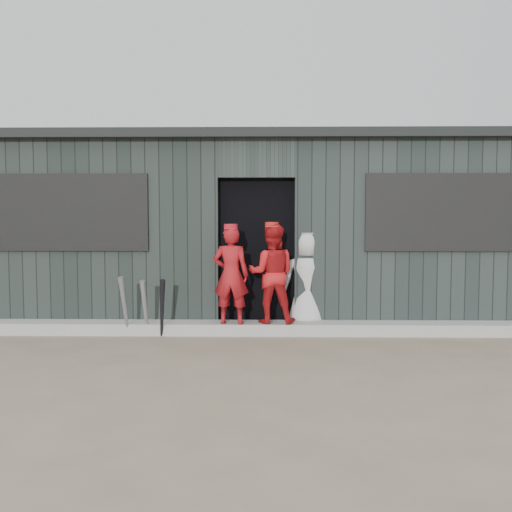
{
  "coord_description": "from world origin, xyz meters",
  "views": [
    {
      "loc": [
        0.13,
        -5.37,
        1.5
      ],
      "look_at": [
        0.0,
        1.8,
        1.0
      ],
      "focal_mm": 40.0,
      "sensor_mm": 36.0,
      "label": 1
    }
  ],
  "objects_px": {
    "bat_mid": "(145,308)",
    "bat_right": "(162,308)",
    "player_grey_back": "(307,280)",
    "dugout": "(258,230)",
    "bat_left": "(125,307)",
    "player_red_left": "(231,275)",
    "player_red_right": "(272,274)"
  },
  "relations": [
    {
      "from": "player_red_left",
      "to": "dugout",
      "type": "xyz_separation_m",
      "value": [
        0.31,
        1.79,
        0.52
      ]
    },
    {
      "from": "bat_mid",
      "to": "player_red_left",
      "type": "bearing_deg",
      "value": 5.86
    },
    {
      "from": "player_red_left",
      "to": "player_red_right",
      "type": "bearing_deg",
      "value": -164.04
    },
    {
      "from": "bat_left",
      "to": "bat_mid",
      "type": "xyz_separation_m",
      "value": [
        0.24,
        0.05,
        -0.03
      ]
    },
    {
      "from": "dugout",
      "to": "player_grey_back",
      "type": "bearing_deg",
      "value": -64.5
    },
    {
      "from": "player_red_right",
      "to": "dugout",
      "type": "xyz_separation_m",
      "value": [
        -0.2,
        1.7,
        0.51
      ]
    },
    {
      "from": "dugout",
      "to": "player_red_right",
      "type": "bearing_deg",
      "value": -83.32
    },
    {
      "from": "player_red_left",
      "to": "player_grey_back",
      "type": "distance_m",
      "value": 1.06
    },
    {
      "from": "player_grey_back",
      "to": "player_red_left",
      "type": "bearing_deg",
      "value": 13.43
    },
    {
      "from": "bat_left",
      "to": "player_red_left",
      "type": "xyz_separation_m",
      "value": [
        1.31,
        0.16,
        0.38
      ]
    },
    {
      "from": "bat_left",
      "to": "bat_right",
      "type": "height_order",
      "value": "bat_left"
    },
    {
      "from": "bat_mid",
      "to": "player_grey_back",
      "type": "bearing_deg",
      "value": 14.0
    },
    {
      "from": "player_grey_back",
      "to": "player_red_right",
      "type": "bearing_deg",
      "value": 24.79
    },
    {
      "from": "bat_left",
      "to": "player_grey_back",
      "type": "relative_size",
      "value": 0.61
    },
    {
      "from": "bat_left",
      "to": "bat_mid",
      "type": "bearing_deg",
      "value": 10.7
    },
    {
      "from": "bat_mid",
      "to": "player_red_left",
      "type": "distance_m",
      "value": 1.14
    },
    {
      "from": "player_red_left",
      "to": "dugout",
      "type": "relative_size",
      "value": 0.15
    },
    {
      "from": "dugout",
      "to": "player_red_left",
      "type": "bearing_deg",
      "value": -99.92
    },
    {
      "from": "bat_mid",
      "to": "bat_right",
      "type": "bearing_deg",
      "value": -7.4
    },
    {
      "from": "player_grey_back",
      "to": "bat_right",
      "type": "bearing_deg",
      "value": 7.59
    },
    {
      "from": "bat_right",
      "to": "dugout",
      "type": "height_order",
      "value": "dugout"
    },
    {
      "from": "bat_right",
      "to": "player_red_left",
      "type": "xyz_separation_m",
      "value": [
        0.85,
        0.14,
        0.4
      ]
    },
    {
      "from": "player_grey_back",
      "to": "dugout",
      "type": "distance_m",
      "value": 1.66
    },
    {
      "from": "bat_right",
      "to": "player_grey_back",
      "type": "distance_m",
      "value": 1.92
    },
    {
      "from": "player_red_left",
      "to": "player_grey_back",
      "type": "bearing_deg",
      "value": -151.86
    },
    {
      "from": "bat_right",
      "to": "bat_left",
      "type": "bearing_deg",
      "value": -177.76
    },
    {
      "from": "player_red_left",
      "to": "dugout",
      "type": "bearing_deg",
      "value": -94.03
    },
    {
      "from": "bat_left",
      "to": "bat_right",
      "type": "bearing_deg",
      "value": 2.24
    },
    {
      "from": "bat_right",
      "to": "dugout",
      "type": "distance_m",
      "value": 2.43
    },
    {
      "from": "bat_left",
      "to": "dugout",
      "type": "xyz_separation_m",
      "value": [
        1.62,
        1.94,
        0.9
      ]
    },
    {
      "from": "dugout",
      "to": "bat_left",
      "type": "bearing_deg",
      "value": -129.8
    },
    {
      "from": "player_red_right",
      "to": "bat_mid",
      "type": "bearing_deg",
      "value": 10.43
    }
  ]
}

